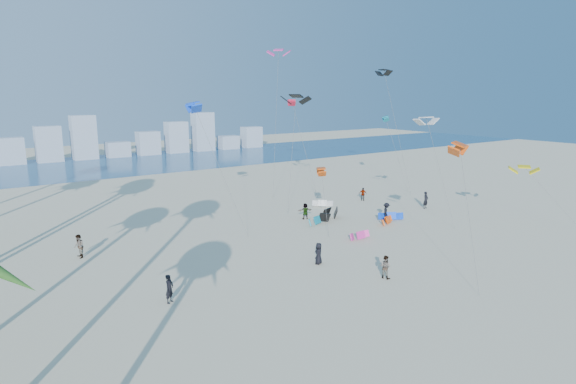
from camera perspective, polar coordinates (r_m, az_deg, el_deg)
ground at (r=26.90m, az=15.03°, el=-15.98°), size 220.00×220.00×0.00m
ocean at (r=89.80m, az=-22.65°, el=2.89°), size 220.00×220.00×0.00m
kitesurfer_near at (r=29.84m, az=-14.05°, el=-11.20°), size 0.77×0.73×1.77m
kitesurfer_mid at (r=33.29m, az=11.59°, el=-8.79°), size 0.81×0.92×1.61m
kitesurfers_far at (r=44.86m, az=2.84°, el=-3.12°), size 35.43×14.66×1.87m
grounded_kites at (r=47.08m, az=6.80°, el=-3.03°), size 9.66×12.85×1.06m
flying_kites at (r=49.65m, az=5.72°, el=10.42°), size 29.95×35.20×18.14m
distant_skyline at (r=98.97m, az=-24.73°, el=5.26°), size 85.00×3.00×8.40m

